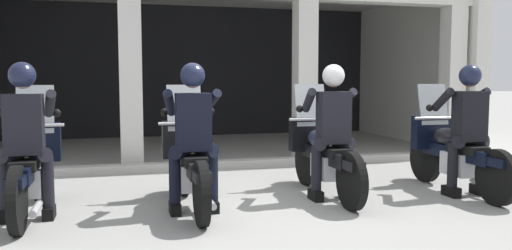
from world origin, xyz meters
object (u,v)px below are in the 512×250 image
motorcycle_far_left (31,166)px  police_officer_far_right (468,119)px  police_officer_center_left (193,125)px  police_officer_far_left (25,127)px  police_officer_center_right (332,120)px  motorcycle_center_left (190,162)px  motorcycle_center_right (323,154)px  motorcycle_far_right (452,152)px

motorcycle_far_left → police_officer_far_right: 5.01m
motorcycle_far_left → police_officer_center_left: police_officer_center_left is taller
police_officer_far_left → police_officer_center_right: 3.32m
motorcycle_center_left → police_officer_center_right: 1.72m
police_officer_far_left → motorcycle_center_left: police_officer_far_left is taller
motorcycle_center_right → police_officer_far_right: police_officer_far_right is taller
motorcycle_center_left → police_officer_center_right: police_officer_center_right is taller
police_officer_far_left → motorcycle_center_right: 3.36m
motorcycle_far_left → police_officer_center_left: size_ratio=1.29×
motorcycle_center_left → police_officer_center_right: size_ratio=1.29×
police_officer_center_left → motorcycle_far_right: bearing=5.4°
motorcycle_far_left → police_officer_center_right: police_officer_center_right is taller
police_officer_center_left → police_officer_far_right: bearing=0.5°
motorcycle_far_left → police_officer_center_left: (1.66, -0.44, 0.44)m
police_officer_center_left → police_officer_far_right: 3.32m
motorcycle_center_right → police_officer_center_right: (-0.00, -0.28, 0.44)m
police_officer_center_left → police_officer_far_left: bearing=175.9°
motorcycle_center_left → police_officer_center_left: 0.52m
police_officer_center_left → police_officer_center_right: same height
motorcycle_center_right → police_officer_center_right: size_ratio=1.29×
motorcycle_center_left → motorcycle_far_right: same height
motorcycle_center_left → motorcycle_center_right: (1.66, 0.20, 0.00)m
police_officer_far_left → motorcycle_far_left: bearing=84.9°
motorcycle_center_left → police_officer_far_right: bearing=-4.4°
motorcycle_far_left → police_officer_far_left: bearing=-95.1°
motorcycle_far_left → motorcycle_center_right: 3.32m
motorcycle_center_left → motorcycle_center_right: same height
police_officer_center_right → motorcycle_center_right: bearing=86.0°
motorcycle_far_left → police_officer_center_right: bearing=-9.0°
police_officer_center_left → motorcycle_center_right: police_officer_center_left is taller
motorcycle_center_left → motorcycle_far_right: size_ratio=1.00×
police_officer_center_right → motorcycle_far_left: bearing=172.1°
motorcycle_far_right → police_officer_far_right: size_ratio=1.29×
motorcycle_far_left → motorcycle_center_left: same height
police_officer_far_left → motorcycle_center_right: police_officer_far_left is taller
police_officer_far_left → motorcycle_far_right: size_ratio=0.78×
police_officer_far_left → motorcycle_center_left: size_ratio=0.78×
motorcycle_far_left → motorcycle_center_right: size_ratio=1.00×
motorcycle_far_right → police_officer_center_right: bearing=178.8°
motorcycle_center_left → motorcycle_far_left: bearing=175.9°
motorcycle_far_right → police_officer_center_left: bearing=-178.7°
motorcycle_far_left → police_officer_center_right: (3.31, -0.24, 0.44)m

